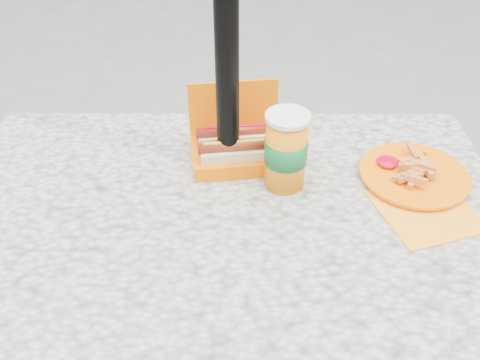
{
  "coord_description": "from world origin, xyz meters",
  "views": [
    {
      "loc": [
        0.03,
        -0.84,
        1.5
      ],
      "look_at": [
        0.03,
        0.05,
        0.8
      ],
      "focal_mm": 40.0,
      "sensor_mm": 36.0,
      "label": 1
    }
  ],
  "objects_px": {
    "fries_plate": "(414,177)",
    "soda_cup": "(286,151)",
    "hotdog_box": "(237,147)",
    "umbrella_pole": "(226,22)"
  },
  "relations": [
    {
      "from": "umbrella_pole",
      "to": "fries_plate",
      "type": "bearing_deg",
      "value": -7.01
    },
    {
      "from": "hotdog_box",
      "to": "fries_plate",
      "type": "height_order",
      "value": "hotdog_box"
    },
    {
      "from": "fries_plate",
      "to": "soda_cup",
      "type": "relative_size",
      "value": 1.98
    },
    {
      "from": "hotdog_box",
      "to": "umbrella_pole",
      "type": "bearing_deg",
      "value": -133.92
    },
    {
      "from": "fries_plate",
      "to": "hotdog_box",
      "type": "bearing_deg",
      "value": 169.07
    },
    {
      "from": "umbrella_pole",
      "to": "fries_plate",
      "type": "xyz_separation_m",
      "value": [
        0.42,
        -0.05,
        -0.34
      ]
    },
    {
      "from": "umbrella_pole",
      "to": "soda_cup",
      "type": "xyz_separation_m",
      "value": [
        0.12,
        -0.06,
        -0.26
      ]
    },
    {
      "from": "hotdog_box",
      "to": "soda_cup",
      "type": "relative_size",
      "value": 1.28
    },
    {
      "from": "fries_plate",
      "to": "soda_cup",
      "type": "height_order",
      "value": "soda_cup"
    },
    {
      "from": "umbrella_pole",
      "to": "fries_plate",
      "type": "height_order",
      "value": "umbrella_pole"
    }
  ]
}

